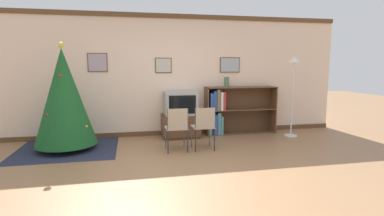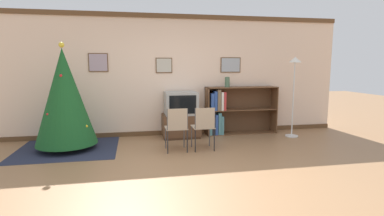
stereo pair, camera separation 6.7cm
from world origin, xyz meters
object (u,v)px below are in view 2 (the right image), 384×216
Objects in this scene: folding_chair_right at (204,126)px; folding_chair_left at (177,127)px; television at (181,103)px; bookshelf at (229,111)px; vase at (227,82)px; tv_console at (181,126)px; christmas_tree at (65,97)px; standing_lamp at (294,76)px.

folding_chair_left is at bearing 180.00° from folding_chair_right.
folding_chair_right is at bearing 0.00° from folding_chair_left.
bookshelf reaches higher than television.
bookshelf reaches higher than folding_chair_right.
bookshelf is at bearing 23.59° from vase.
television is at bearing -175.54° from vase.
folding_chair_right is 0.49× the size of bookshelf.
folding_chair_left is at bearing -102.93° from television.
tv_console is 1.44m from vase.
tv_console is (2.27, 0.53, -0.74)m from christmas_tree.
bookshelf is (3.41, 0.64, -0.46)m from christmas_tree.
folding_chair_left is 0.47× the size of standing_lamp.
christmas_tree is 3.50m from bookshelf.
standing_lamp is (2.19, 0.69, 0.88)m from folding_chair_right.
tv_console is 1.16m from folding_chair_left.
tv_console is 0.50m from television.
tv_console is 0.46× the size of standing_lamp.
vase is (-0.05, -0.02, 0.67)m from bookshelf.
folding_chair_right is (0.25, -1.11, -0.29)m from television.
vase reaches higher than tv_console.
television is at bearing 13.16° from christmas_tree.
tv_console is 1.00× the size of folding_chair_right.
bookshelf is (1.39, 1.22, 0.06)m from folding_chair_left.
vase is (1.08, 0.08, 0.45)m from television.
bookshelf is (1.13, 0.11, -0.23)m from television.
standing_lamp is at bearing -9.63° from television.
standing_lamp is (1.31, -0.52, 0.82)m from bookshelf.
standing_lamp is at bearing -21.71° from bookshelf.
bookshelf is at bearing 54.17° from folding_chair_right.
folding_chair_left is at bearing -165.60° from standing_lamp.
tv_console is 0.49× the size of bookshelf.
christmas_tree reaches higher than folding_chair_left.
christmas_tree is at bearing -178.58° from standing_lamp.
standing_lamp is (4.72, 0.12, 0.35)m from christmas_tree.
tv_console is 1.17m from bookshelf.
vase reaches higher than bookshelf.
standing_lamp is (2.44, -0.42, 1.10)m from tv_console.
bookshelf is (0.88, 1.22, 0.06)m from folding_chair_right.
folding_chair_left is at bearing -138.75° from bookshelf.
christmas_tree is 2.85× the size of television.
tv_console is at bearing 102.90° from folding_chair_right.
christmas_tree is 2.65m from folding_chair_right.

